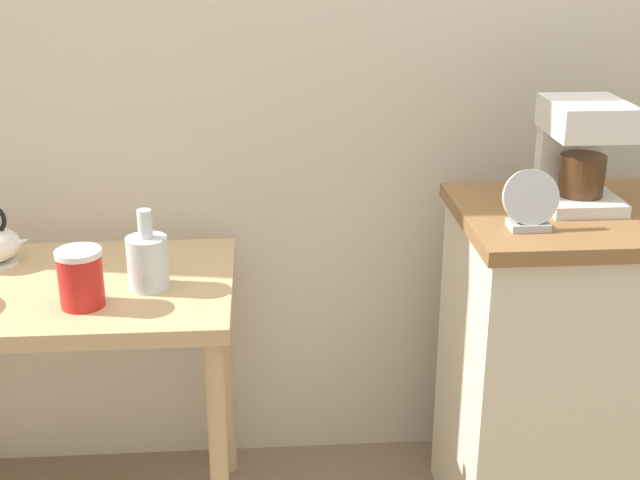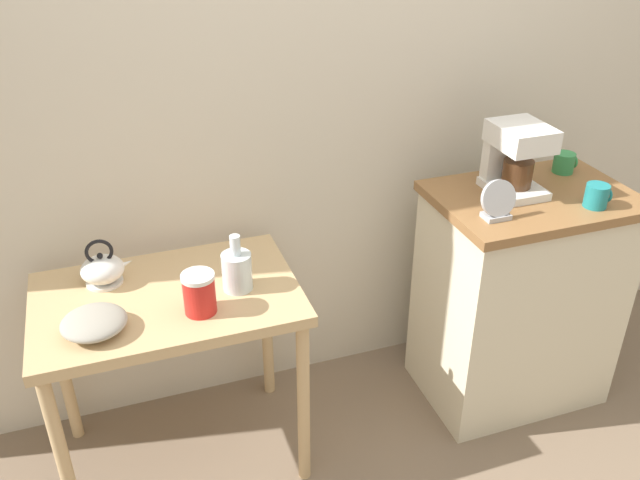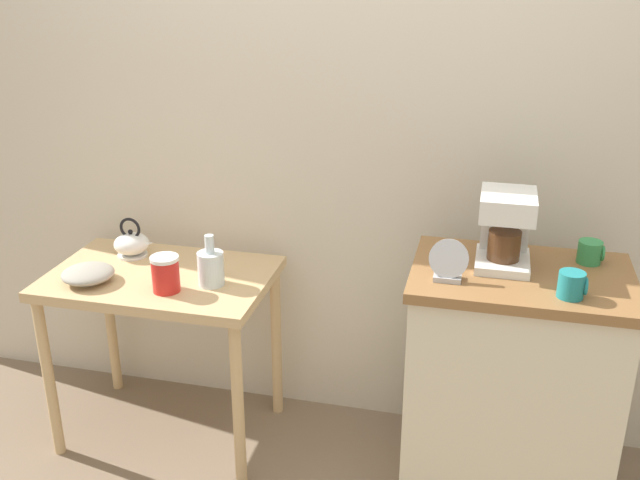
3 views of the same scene
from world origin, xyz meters
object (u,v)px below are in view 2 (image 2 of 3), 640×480
teakettle (103,269)px  mug_dark_teal (597,196)px  canister_enamel (199,293)px  table_clock (498,202)px  bowl_stoneware (94,323)px  coffee_maker (515,154)px  glass_carafe_vase (237,270)px  mug_tall_green (564,163)px

teakettle → mug_dark_teal: (1.68, -0.35, 0.16)m
canister_enamel → mug_dark_teal: (1.41, -0.07, 0.15)m
mug_dark_teal → table_clock: (-0.38, 0.04, 0.02)m
bowl_stoneware → coffee_maker: 1.55m
glass_carafe_vase → mug_dark_teal: size_ratio=2.25×
bowl_stoneware → coffee_maker: bearing=5.4°
mug_tall_green → canister_enamel: bearing=-171.7°
canister_enamel → coffee_maker: size_ratio=0.53×
bowl_stoneware → mug_dark_teal: (1.73, -0.07, 0.18)m
canister_enamel → table_clock: table_clock is taller
bowl_stoneware → canister_enamel: (0.32, 0.00, 0.04)m
coffee_maker → table_clock: size_ratio=1.87×
teakettle → mug_dark_teal: size_ratio=1.99×
bowl_stoneware → glass_carafe_vase: glass_carafe_vase is taller
mug_tall_green → table_clock: table_clock is taller
bowl_stoneware → mug_tall_green: (1.81, 0.22, 0.18)m
mug_dark_teal → mug_tall_green: 0.30m
teakettle → canister_enamel: bearing=-44.5°
glass_carafe_vase → mug_dark_teal: 1.28m
table_clock → teakettle: bearing=166.6°
teakettle → glass_carafe_vase: (0.42, -0.18, 0.02)m
mug_tall_green → table_clock: (-0.46, -0.26, 0.02)m
bowl_stoneware → teakettle: bearing=80.5°
canister_enamel → table_clock: bearing=-2.2°
teakettle → mug_tall_green: 1.77m
bowl_stoneware → teakettle: (0.05, 0.27, 0.02)m
teakettle → coffee_maker: coffee_maker is taller
teakettle → glass_carafe_vase: glass_carafe_vase is taller
bowl_stoneware → table_clock: table_clock is taller
teakettle → canister_enamel: 0.39m
teakettle → mug_tall_green: bearing=-1.8°
bowl_stoneware → table_clock: size_ratio=1.42×
mug_dark_teal → table_clock: bearing=174.6°
mug_tall_green → mug_dark_teal: bearing=-105.6°
glass_carafe_vase → bowl_stoneware: bearing=-168.7°
mug_dark_teal → teakettle: bearing=168.4°
bowl_stoneware → mug_dark_teal: mug_dark_teal is taller
coffee_maker → glass_carafe_vase: bearing=-177.2°
teakettle → mug_tall_green: size_ratio=1.99×
canister_enamel → table_clock: 1.04m
bowl_stoneware → mug_tall_green: mug_tall_green is taller
coffee_maker → table_clock: (-0.17, -0.18, -0.08)m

